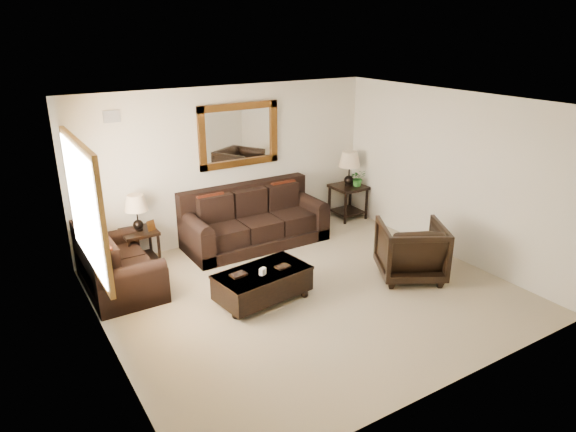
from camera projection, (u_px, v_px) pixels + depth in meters
room at (309, 204)px, 6.96m from camera, size 5.51×5.01×2.71m
window at (85, 206)px, 6.27m from camera, size 0.07×1.96×1.66m
mirror at (239, 135)px, 8.85m from camera, size 1.50×0.06×1.10m
air_vent at (112, 116)px, 7.65m from camera, size 0.25×0.02×0.18m
sofa at (253, 223)px, 9.00m from camera, size 2.46×1.06×1.01m
loveseat at (115, 268)px, 7.40m from camera, size 0.95×1.60×0.90m
end_table_left at (138, 220)px, 8.04m from camera, size 0.53×0.53×1.17m
end_table_right at (349, 175)px, 10.02m from camera, size 0.61×0.61×1.35m
coffee_table at (263, 282)px, 7.13m from camera, size 1.39×0.87×0.55m
armchair at (411, 248)px, 7.73m from camera, size 1.24×1.22×0.96m
potted_plant at (358, 180)px, 10.03m from camera, size 0.39×0.41×0.26m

